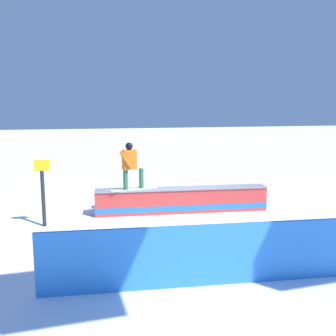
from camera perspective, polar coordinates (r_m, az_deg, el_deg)
ground_plane at (r=11.35m, az=2.25°, el=-6.94°), size 120.00×120.00×0.00m
grind_box at (r=11.26m, az=2.26°, el=-5.22°), size 5.33×1.35×0.77m
snowboarder at (r=10.83m, az=-5.95°, el=0.58°), size 1.47×0.53×1.42m
safety_fence at (r=7.02m, az=16.06°, el=-12.52°), size 8.22×1.33×1.13m
trail_marker at (r=10.31m, az=-19.13°, el=-3.42°), size 0.40×0.10×1.83m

